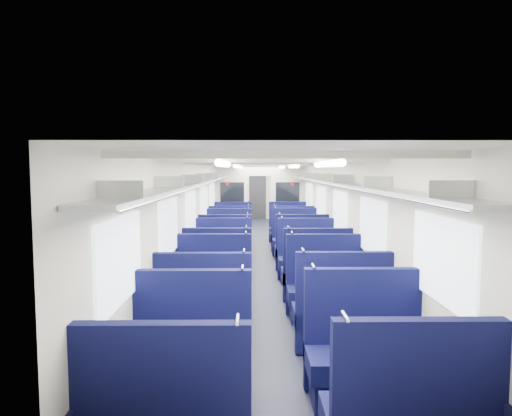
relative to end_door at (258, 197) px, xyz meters
The scene contains 31 objects.
floor 9.00m from the end_door, 90.00° to the right, with size 2.80×18.00×0.01m, color black.
ceiling 9.04m from the end_door, 90.00° to the right, with size 2.80×18.00×0.01m, color silver.
wall_left 9.05m from the end_door, 98.90° to the right, with size 0.02×18.00×2.35m, color beige.
dado_left 9.07m from the end_door, 98.81° to the right, with size 0.03×17.90×0.70m, color #0F1034.
wall_right 9.05m from the end_door, 81.10° to the right, with size 0.02×18.00×2.35m, color beige.
dado_right 9.07m from the end_door, 81.19° to the right, with size 0.03×17.90×0.70m, color #0F1034.
wall_far 0.19m from the end_door, 90.00° to the left, with size 2.80×0.02×2.35m, color beige.
luggage_rack_left 9.07m from the end_door, 97.73° to the right, with size 0.36×17.40×0.18m.
luggage_rack_right 9.07m from the end_door, 82.27° to the right, with size 0.36×17.40×0.18m.
windows 9.41m from the end_door, 90.00° to the right, with size 2.78×15.60×0.75m.
ceiling_fittings 9.29m from the end_door, 90.00° to the right, with size 2.70×16.06×0.11m.
end_door is the anchor object (origin of this frame).
bulkhead 5.83m from the end_door, 90.00° to the right, with size 2.80×0.10×2.35m.
seat_2 16.16m from the end_door, 92.95° to the right, with size 1.14×0.63×1.27m.
seat_3 16.11m from the end_door, 87.05° to the right, with size 1.14×0.63×1.27m.
seat_4 14.94m from the end_door, 93.19° to the right, with size 1.14×0.63×1.27m.
seat_5 14.90m from the end_door, 86.81° to the right, with size 1.14×0.63×1.27m.
seat_6 13.71m from the end_door, 93.47° to the right, with size 1.14×0.63×1.27m.
seat_7 13.74m from the end_door, 86.53° to the right, with size 1.14×0.63×1.27m.
seat_8 12.70m from the end_door, 93.75° to the right, with size 1.14×0.63×1.27m.
seat_9 12.75m from the end_door, 86.26° to the right, with size 1.14×0.63×1.27m.
seat_10 11.44m from the end_door, 94.17° to the right, with size 1.14×0.63×1.27m.
seat_11 11.49m from the end_door, 85.85° to the right, with size 1.14×0.63×1.27m.
seat_12 10.47m from the end_door, 94.56° to the right, with size 1.14×0.63×1.27m.
seat_13 10.42m from the end_door, 85.42° to the right, with size 1.14×0.63×1.27m.
seat_14 9.22m from the end_door, 95.17° to the right, with size 1.14×0.63×1.27m.
seat_15 9.10m from the end_door, 84.75° to the right, with size 1.14×0.63×1.27m.
seat_16 8.13m from the end_door, 95.87° to the right, with size 1.14×0.63×1.27m.
seat_17 8.17m from the end_door, 84.15° to the right, with size 1.14×0.63×1.27m.
seat_18 6.98m from the end_door, 96.86° to the right, with size 1.14×0.63×1.27m.
seat_19 6.91m from the end_door, 83.07° to the right, with size 1.14×0.63×1.27m.
Camera 1 is at (-0.26, -11.38, 2.20)m, focal length 32.20 mm.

